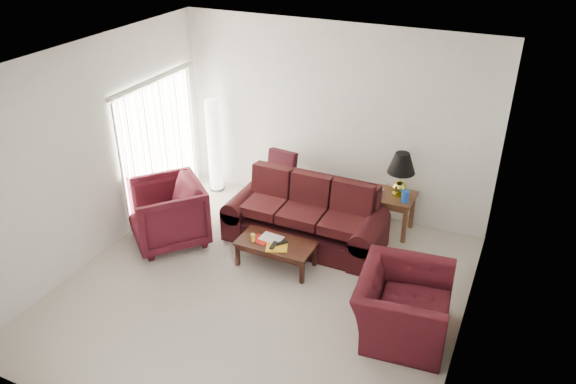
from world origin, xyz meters
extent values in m
plane|color=beige|center=(0.00, 0.00, 0.00)|extent=(5.00, 5.00, 0.00)
cube|color=silver|center=(-2.42, 1.30, 1.08)|extent=(0.10, 2.00, 2.16)
cube|color=black|center=(-0.70, 2.13, 0.76)|extent=(0.49, 0.27, 0.49)
cube|color=white|center=(0.95, 1.97, 0.69)|extent=(0.15, 0.07, 0.14)
cylinder|color=#1B4AB0|center=(1.34, 2.02, 0.71)|extent=(0.12, 0.12, 0.18)
cube|color=silver|center=(1.06, 2.34, 0.69)|extent=(0.14, 0.16, 0.05)
imported|color=#440F19|center=(-1.78, 0.49, 0.47)|extent=(1.44, 1.45, 0.95)
imported|color=#3A0D14|center=(1.86, 0.01, 0.39)|extent=(1.15, 1.29, 0.77)
cube|color=red|center=(-0.28, 0.56, 0.38)|extent=(0.29, 0.24, 0.01)
cube|color=silver|center=(-0.17, 0.65, 0.38)|extent=(0.32, 0.25, 0.02)
cube|color=gold|center=(0.01, 0.47, 0.38)|extent=(0.35, 0.30, 0.02)
cube|color=black|center=(-0.05, 0.48, 0.40)|extent=(0.07, 0.18, 0.02)
cube|color=black|center=(0.03, 0.58, 0.40)|extent=(0.15, 0.17, 0.02)
cylinder|color=gold|center=(-0.37, 0.50, 0.43)|extent=(0.08, 0.08, 0.11)
camera|label=1|loc=(2.78, -5.17, 4.64)|focal=35.00mm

